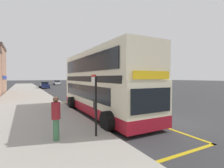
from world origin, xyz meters
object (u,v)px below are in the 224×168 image
at_px(double_decker_bus, 101,85).
at_px(parked_car_navy_kerbside, 45,85).
at_px(parked_car_white_across, 57,83).
at_px(pedestrian_waiting_near_sign, 56,116).
at_px(bus_stop_sign, 95,100).

xyz_separation_m(double_decker_bus, parked_car_navy_kerbside, (-0.43, 31.77, -1.26)).
bearing_deg(double_decker_bus, parked_car_white_across, 83.76).
distance_m(parked_car_navy_kerbside, pedestrian_waiting_near_sign, 36.07).
xyz_separation_m(parked_car_white_across, pedestrian_waiting_near_sign, (-9.16, -52.67, 0.28)).
height_order(bus_stop_sign, parked_car_white_across, bus_stop_sign).
height_order(parked_car_white_across, pedestrian_waiting_near_sign, pedestrian_waiting_near_sign).
height_order(bus_stop_sign, pedestrian_waiting_near_sign, bus_stop_sign).
bearing_deg(bus_stop_sign, parked_car_white_across, 81.83).
height_order(parked_car_white_across, parked_car_navy_kerbside, same).
height_order(parked_car_navy_kerbside, pedestrian_waiting_near_sign, pedestrian_waiting_near_sign).
bearing_deg(parked_car_white_across, bus_stop_sign, -99.59).
distance_m(bus_stop_sign, parked_car_navy_kerbside, 36.20).
bearing_deg(parked_car_navy_kerbside, bus_stop_sign, 85.99).
relative_size(bus_stop_sign, parked_car_white_across, 0.62).
height_order(double_decker_bus, bus_stop_sign, double_decker_bus).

